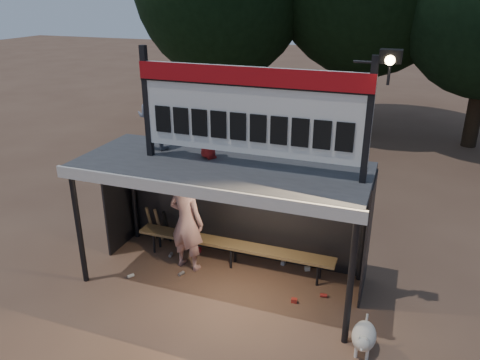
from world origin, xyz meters
TOP-DOWN VIEW (x-y plane):
  - ground at (0.00, 0.00)m, footprint 80.00×80.00m
  - player at (-0.81, 0.20)m, footprint 0.78×0.57m
  - child_a at (-1.48, 0.37)m, footprint 0.63×0.52m
  - child_b at (-0.32, 0.23)m, footprint 0.48×0.46m
  - dugout_shelter at (0.00, 0.24)m, footprint 5.10×2.08m
  - scoreboard_assembly at (0.56, -0.01)m, footprint 4.10×0.27m
  - bench at (0.00, 0.55)m, footprint 4.00×0.35m
  - dog at (2.68, -1.04)m, footprint 0.36×0.81m
  - bats at (-1.79, 0.82)m, footprint 0.48×0.33m
  - litter at (0.15, 0.28)m, footprint 3.67×1.55m

SIDE VIEW (x-z plane):
  - ground at x=0.00m, z-range 0.00..0.00m
  - litter at x=0.15m, z-range 0.00..0.08m
  - dog at x=2.68m, z-range 0.03..0.53m
  - bats at x=-1.79m, z-range 0.01..0.85m
  - bench at x=0.00m, z-range 0.19..0.67m
  - player at x=-0.81m, z-range 0.00..1.96m
  - dugout_shelter at x=0.00m, z-range 0.69..3.01m
  - child_b at x=-0.32m, z-range 2.32..3.15m
  - child_a at x=-1.48m, z-range 2.32..3.50m
  - scoreboard_assembly at x=0.56m, z-range 2.33..4.32m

